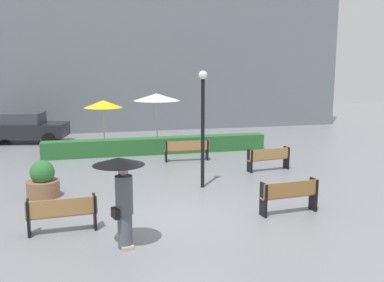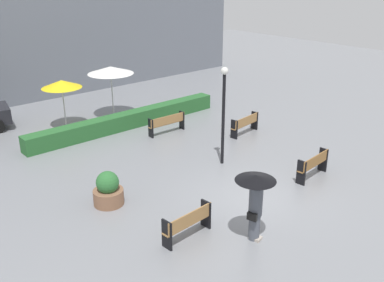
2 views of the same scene
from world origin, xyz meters
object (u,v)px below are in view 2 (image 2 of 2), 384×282
at_px(planter_pot, 108,190).
at_px(lamp_post, 224,106).
at_px(patio_umbrella_yellow, 62,84).
at_px(pedestrian_with_umbrella, 255,196).
at_px(bench_near_left, 188,222).
at_px(bench_near_right, 314,164).
at_px(patio_umbrella_white, 111,70).
at_px(bench_back_row, 167,123).
at_px(bench_far_right, 245,123).

xyz_separation_m(planter_pot, lamp_post, (4.99, -0.15, 1.85)).
bearing_deg(patio_umbrella_yellow, pedestrian_with_umbrella, -90.94).
bearing_deg(bench_near_left, bench_near_right, -0.84).
relative_size(planter_pot, lamp_post, 0.30).
height_order(planter_pot, patio_umbrella_yellow, patio_umbrella_yellow).
xyz_separation_m(pedestrian_with_umbrella, patio_umbrella_white, (2.75, 11.85, 1.05)).
bearing_deg(bench_near_left, pedestrian_with_umbrella, -43.62).
height_order(bench_near_right, bench_back_row, bench_near_right).
bearing_deg(bench_near_right, bench_back_row, 99.29).
height_order(bench_near_left, planter_pot, planter_pot).
relative_size(bench_back_row, pedestrian_with_umbrella, 0.93).
relative_size(pedestrian_with_umbrella, patio_umbrella_yellow, 0.87).
height_order(bench_near_left, bench_back_row, bench_back_row).
height_order(bench_near_left, patio_umbrella_yellow, patio_umbrella_yellow).
relative_size(bench_far_right, planter_pot, 1.54).
xyz_separation_m(bench_near_right, lamp_post, (-1.58, 3.06, 1.79)).
bearing_deg(lamp_post, patio_umbrella_yellow, 109.79).
relative_size(bench_far_right, patio_umbrella_white, 0.67).
height_order(bench_near_left, bench_near_right, bench_near_right).
height_order(bench_near_right, pedestrian_with_umbrella, pedestrian_with_umbrella).
xyz_separation_m(bench_far_right, pedestrian_with_umbrella, (-6.03, -5.82, 0.88)).
relative_size(bench_far_right, bench_near_right, 1.04).
distance_m(bench_far_right, pedestrian_with_umbrella, 8.43).
xyz_separation_m(bench_near_right, patio_umbrella_white, (-1.80, 10.68, 1.89)).
bearing_deg(bench_far_right, bench_near_left, -148.13).
distance_m(bench_far_right, bench_back_row, 3.57).
distance_m(bench_far_right, planter_pot, 8.17).
relative_size(bench_near_right, lamp_post, 0.44).
distance_m(bench_near_left, patio_umbrella_yellow, 10.92).
xyz_separation_m(bench_back_row, lamp_post, (-0.43, -4.01, 1.81)).
xyz_separation_m(planter_pot, patio_umbrella_white, (4.76, 7.47, 1.95)).
height_order(bench_near_left, pedestrian_with_umbrella, pedestrian_with_umbrella).
xyz_separation_m(bench_far_right, bench_back_row, (-2.63, 2.42, 0.01)).
bearing_deg(pedestrian_with_umbrella, patio_umbrella_yellow, 89.06).
height_order(bench_near_left, patio_umbrella_white, patio_umbrella_white).
height_order(bench_far_right, lamp_post, lamp_post).
relative_size(bench_far_right, lamp_post, 0.46).
relative_size(bench_far_right, bench_near_left, 1.06).
height_order(bench_near_right, lamp_post, lamp_post).
xyz_separation_m(bench_back_row, patio_umbrella_yellow, (-3.20, 3.71, 1.62)).
distance_m(bench_near_right, patio_umbrella_yellow, 11.74).
relative_size(planter_pot, patio_umbrella_white, 0.43).
bearing_deg(patio_umbrella_white, pedestrian_with_umbrella, -103.07).
relative_size(bench_back_row, patio_umbrella_yellow, 0.81).
xyz_separation_m(pedestrian_with_umbrella, planter_pot, (-2.01, 4.38, -0.90)).
xyz_separation_m(bench_near_left, planter_pot, (-0.69, 3.13, -0.02)).
bearing_deg(pedestrian_with_umbrella, bench_near_left, 136.38).
bearing_deg(patio_umbrella_white, lamp_post, -88.34).
distance_m(bench_near_right, planter_pot, 7.31).
bearing_deg(planter_pot, bench_far_right, 10.16).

